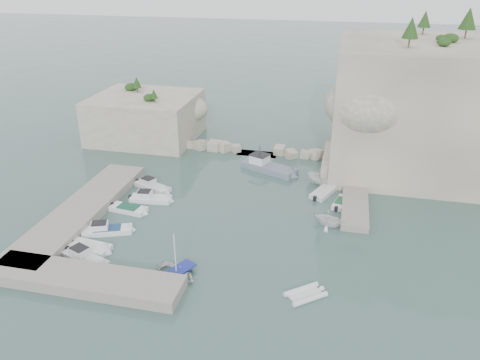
% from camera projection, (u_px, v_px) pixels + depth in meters
% --- Properties ---
extents(ground, '(400.00, 400.00, 0.00)m').
position_uv_depth(ground, '(228.00, 228.00, 51.03)').
color(ground, '#3E5E57').
rests_on(ground, ground).
extents(cliff_east, '(26.00, 22.00, 17.00)m').
position_uv_depth(cliff_east, '(434.00, 107.00, 63.07)').
color(cliff_east, beige).
rests_on(cliff_east, ground).
extents(cliff_terrace, '(8.00, 10.00, 2.50)m').
position_uv_depth(cliff_terrace, '(352.00, 164.00, 63.76)').
color(cliff_terrace, beige).
rests_on(cliff_terrace, ground).
extents(outcrop_west, '(16.00, 14.00, 7.00)m').
position_uv_depth(outcrop_west, '(146.00, 117.00, 75.67)').
color(outcrop_west, beige).
rests_on(outcrop_west, ground).
extents(quay_west, '(5.00, 24.00, 1.10)m').
position_uv_depth(quay_west, '(81.00, 211.00, 53.36)').
color(quay_west, '#9E9689').
rests_on(quay_west, ground).
extents(quay_south, '(18.00, 4.00, 1.10)m').
position_uv_depth(quay_south, '(85.00, 280.00, 41.79)').
color(quay_south, '#9E9689').
rests_on(quay_south, ground).
extents(ledge_east, '(3.00, 16.00, 0.80)m').
position_uv_depth(ledge_east, '(355.00, 196.00, 56.96)').
color(ledge_east, '#9E9689').
rests_on(ledge_east, ground).
extents(breakwater, '(28.00, 3.00, 1.40)m').
position_uv_depth(breakwater, '(257.00, 149.00, 70.36)').
color(breakwater, beige).
rests_on(breakwater, ground).
extents(motorboat_a, '(5.83, 3.69, 1.40)m').
position_uv_depth(motorboat_a, '(153.00, 189.00, 59.76)').
color(motorboat_a, silver).
rests_on(motorboat_a, ground).
extents(motorboat_b, '(5.58, 2.37, 1.40)m').
position_uv_depth(motorboat_b, '(151.00, 201.00, 56.71)').
color(motorboat_b, white).
rests_on(motorboat_b, ground).
extents(motorboat_c, '(4.99, 2.37, 0.70)m').
position_uv_depth(motorboat_c, '(129.00, 211.00, 54.39)').
color(motorboat_c, white).
rests_on(motorboat_c, ground).
extents(motorboat_d, '(5.87, 3.62, 1.40)m').
position_uv_depth(motorboat_d, '(108.00, 233.00, 50.04)').
color(motorboat_d, white).
rests_on(motorboat_d, ground).
extents(motorboat_e, '(4.88, 2.48, 0.70)m').
position_uv_depth(motorboat_e, '(90.00, 250.00, 47.10)').
color(motorboat_e, white).
rests_on(motorboat_e, ground).
extents(motorboat_f, '(5.94, 3.69, 1.40)m').
position_uv_depth(motorboat_f, '(86.00, 261.00, 45.27)').
color(motorboat_f, silver).
rests_on(motorboat_f, ground).
extents(rowboat, '(5.30, 4.74, 0.90)m').
position_uv_depth(rowboat, '(177.00, 276.00, 43.15)').
color(rowboat, white).
rests_on(rowboat, ground).
extents(inflatable_dinghy, '(4.08, 3.79, 0.44)m').
position_uv_depth(inflatable_dinghy, '(305.00, 296.00, 40.60)').
color(inflatable_dinghy, silver).
rests_on(inflatable_dinghy, ground).
extents(tender_east_a, '(4.38, 4.05, 1.90)m').
position_uv_depth(tender_east_a, '(328.00, 225.00, 51.49)').
color(tender_east_a, white).
rests_on(tender_east_a, ground).
extents(tender_east_b, '(2.30, 4.17, 0.70)m').
position_uv_depth(tender_east_b, '(341.00, 205.00, 55.79)').
color(tender_east_b, silver).
rests_on(tender_east_b, ground).
extents(tender_east_c, '(3.85, 5.88, 0.70)m').
position_uv_depth(tender_east_c, '(325.00, 193.00, 58.64)').
color(tender_east_c, silver).
rests_on(tender_east_c, ground).
extents(tender_east_d, '(4.92, 2.70, 1.80)m').
position_uv_depth(tender_east_d, '(324.00, 185.00, 60.76)').
color(tender_east_d, silver).
rests_on(tender_east_d, ground).
extents(work_boat, '(9.01, 5.84, 2.20)m').
position_uv_depth(work_boat, '(269.00, 171.00, 64.89)').
color(work_boat, slate).
rests_on(work_boat, ground).
extents(rowboat_mast, '(0.10, 0.10, 4.20)m').
position_uv_depth(rowboat_mast, '(175.00, 253.00, 42.07)').
color(rowboat_mast, white).
rests_on(rowboat_mast, rowboat).
extents(vegetation, '(53.48, 13.88, 13.40)m').
position_uv_depth(vegetation, '(403.00, 32.00, 61.36)').
color(vegetation, '#1E4219').
rests_on(vegetation, ground).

